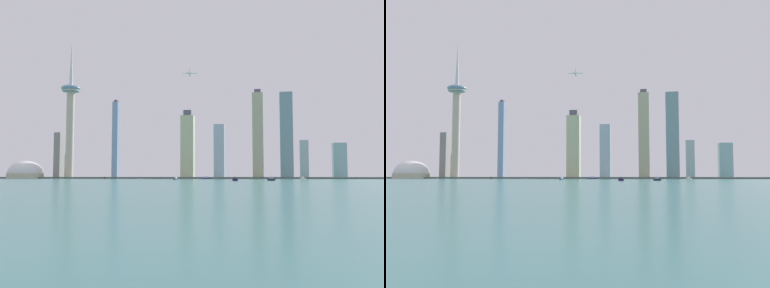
# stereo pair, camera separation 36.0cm
# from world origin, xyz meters

# --- Properties ---
(ground_plane) EXTENTS (6000.00, 6000.00, 0.00)m
(ground_plane) POSITION_xyz_m (0.00, 0.00, 0.00)
(ground_plane) COLOR #37706E
(waterfront_pier) EXTENTS (860.12, 58.18, 3.61)m
(waterfront_pier) POSITION_xyz_m (0.00, 541.71, 1.80)
(waterfront_pier) COLOR #57655C
(waterfront_pier) RESTS_ON ground
(observation_tower) EXTENTS (41.20, 41.20, 303.89)m
(observation_tower) POSITION_xyz_m (-272.11, 538.15, 142.32)
(observation_tower) COLOR #C2B69F
(observation_tower) RESTS_ON ground
(stadium_dome) EXTENTS (76.81, 76.81, 51.97)m
(stadium_dome) POSITION_xyz_m (-366.42, 524.05, 10.88)
(stadium_dome) COLOR beige
(stadium_dome) RESTS_ON ground
(skyscraper_0) EXTENTS (26.77, 26.21, 73.77)m
(skyscraper_0) POSITION_xyz_m (293.55, 613.96, 36.89)
(skyscraper_0) COLOR #82B1B6
(skyscraper_0) RESTS_ON ground
(skyscraper_1) EXTENTS (22.32, 12.98, 186.23)m
(skyscraper_1) POSITION_xyz_m (128.41, 578.42, 90.87)
(skyscraper_1) COLOR #B1B38F
(skyscraper_1) RESTS_ON ground
(skyscraper_2) EXTENTS (17.87, 15.07, 81.38)m
(skyscraper_2) POSITION_xyz_m (223.30, 621.90, 40.69)
(skyscraper_2) COLOR #94ABB0
(skyscraper_2) RESTS_ON ground
(skyscraper_3) EXTENTS (14.91, 21.29, 101.32)m
(skyscraper_3) POSITION_xyz_m (-306.29, 556.08, 50.66)
(skyscraper_3) COLOR gray
(skyscraper_3) RESTS_ON ground
(skyscraper_4) EXTENTS (18.36, 17.51, 57.41)m
(skyscraper_4) POSITION_xyz_m (-325.85, 620.68, 23.50)
(skyscraper_4) COLOR tan
(skyscraper_4) RESTS_ON ground
(skyscraper_5) EXTENTS (27.91, 19.02, 146.29)m
(skyscraper_5) POSITION_xyz_m (-20.01, 576.69, 69.53)
(skyscraper_5) COLOR beige
(skyscraper_5) RESTS_ON ground
(skyscraper_6) EXTENTS (12.09, 14.77, 166.37)m
(skyscraper_6) POSITION_xyz_m (-166.79, 537.82, 81.75)
(skyscraper_6) COLOR #7E98BA
(skyscraper_6) RESTS_ON ground
(skyscraper_7) EXTENTS (24.69, 18.08, 169.43)m
(skyscraper_7) POSITION_xyz_m (184.70, 537.90, 84.72)
(skyscraper_7) COLOR gray
(skyscraper_7) RESTS_ON ground
(skyscraper_8) EXTENTS (22.33, 19.91, 115.77)m
(skyscraper_8) POSITION_xyz_m (46.14, 593.00, 57.89)
(skyscraper_8) COLOR #9BB9C9
(skyscraper_8) RESTS_ON ground
(boat_0) EXTENTS (6.09, 5.39, 9.12)m
(boat_0) POSITION_xyz_m (115.00, 189.86, 1.72)
(boat_0) COLOR #231339
(boat_0) RESTS_ON ground
(boat_1) EXTENTS (10.17, 5.81, 4.82)m
(boat_1) POSITION_xyz_m (200.36, 344.58, 1.73)
(boat_1) COLOR white
(boat_1) RESTS_ON ground
(boat_2) EXTENTS (7.49, 8.47, 10.21)m
(boat_2) POSITION_xyz_m (-73.57, 417.98, 1.28)
(boat_2) COLOR white
(boat_2) RESTS_ON ground
(boat_3) EXTENTS (17.86, 12.42, 4.51)m
(boat_3) POSITION_xyz_m (36.64, 470.03, 1.66)
(boat_3) COLOR navy
(boat_3) RESTS_ON ground
(boat_4) EXTENTS (9.66, 10.43, 10.51)m
(boat_4) POSITION_xyz_m (155.73, 224.19, 1.76)
(boat_4) COLOR #1B2739
(boat_4) RESTS_ON ground
(boat_5) EXTENTS (7.33, 10.36, 4.17)m
(boat_5) POSITION_xyz_m (-147.13, 435.48, 1.49)
(boat_5) COLOR red
(boat_5) RESTS_ON ground
(boat_6) EXTENTS (4.52, 12.13, 10.33)m
(boat_6) POSITION_xyz_m (16.85, 309.59, 1.67)
(boat_6) COLOR #1D4F85
(boat_6) RESTS_ON ground
(channel_buoy_0) EXTENTS (1.00, 1.00, 1.51)m
(channel_buoy_0) POSITION_xyz_m (72.24, 151.48, 0.75)
(channel_buoy_0) COLOR #E54C19
(channel_buoy_0) RESTS_ON ground
(airplane) EXTENTS (28.20, 28.12, 7.83)m
(airplane) POSITION_xyz_m (4.01, 479.11, 200.70)
(airplane) COLOR white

